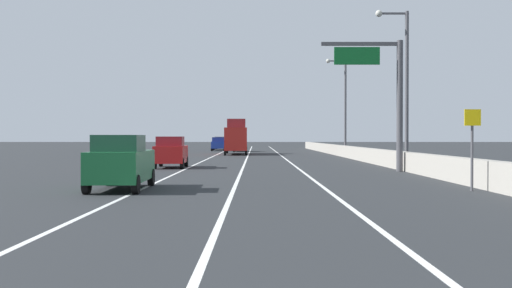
% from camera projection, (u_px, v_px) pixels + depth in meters
% --- Properties ---
extents(ground_plane, '(320.00, 320.00, 0.00)m').
position_uv_depth(ground_plane, '(266.00, 154.00, 67.32)').
color(ground_plane, '#26282B').
extents(lane_stripe_left, '(0.16, 130.00, 0.00)m').
position_uv_depth(lane_stripe_left, '(211.00, 157.00, 58.32)').
color(lane_stripe_left, silver).
rests_on(lane_stripe_left, ground_plane).
extents(lane_stripe_center, '(0.16, 130.00, 0.00)m').
position_uv_depth(lane_stripe_center, '(247.00, 157.00, 58.32)').
color(lane_stripe_center, silver).
rests_on(lane_stripe_center, ground_plane).
extents(lane_stripe_right, '(0.16, 130.00, 0.00)m').
position_uv_depth(lane_stripe_right, '(283.00, 157.00, 58.32)').
color(lane_stripe_right, silver).
rests_on(lane_stripe_right, ground_plane).
extents(jersey_barrier_right, '(0.60, 120.00, 1.10)m').
position_uv_depth(jersey_barrier_right, '(378.00, 157.00, 43.31)').
color(jersey_barrier_right, '#9E998E').
rests_on(jersey_barrier_right, ground_plane).
extents(overhead_sign_gantry, '(4.68, 0.36, 7.50)m').
position_uv_depth(overhead_sign_gantry, '(387.00, 89.00, 34.18)').
color(overhead_sign_gantry, '#47474C').
rests_on(overhead_sign_gantry, ground_plane).
extents(speed_advisory_sign, '(0.60, 0.11, 3.00)m').
position_uv_depth(speed_advisory_sign, '(472.00, 143.00, 21.91)').
color(speed_advisory_sign, '#4C4C51').
rests_on(speed_advisory_sign, ground_plane).
extents(lamp_post_right_second, '(2.14, 0.44, 10.10)m').
position_uv_depth(lamp_post_right_second, '(403.00, 77.00, 38.29)').
color(lamp_post_right_second, '#4C4C51').
rests_on(lamp_post_right_second, ground_plane).
extents(lamp_post_right_third, '(2.14, 0.44, 10.10)m').
position_uv_depth(lamp_post_right_third, '(343.00, 100.00, 62.26)').
color(lamp_post_right_third, '#4C4C51').
rests_on(lamp_post_right_third, ground_plane).
extents(car_blue_0, '(2.03, 4.47, 1.92)m').
position_uv_depth(car_blue_0, '(218.00, 144.00, 84.79)').
color(car_blue_0, '#1E389E').
rests_on(car_blue_0, ground_plane).
extents(car_green_1, '(2.04, 4.56, 2.06)m').
position_uv_depth(car_green_1, '(121.00, 163.00, 22.45)').
color(car_green_1, '#196033').
rests_on(car_green_1, ground_plane).
extents(car_gray_2, '(1.95, 4.31, 1.99)m').
position_uv_depth(car_gray_2, '(221.00, 143.00, 93.06)').
color(car_gray_2, slate).
rests_on(car_gray_2, ground_plane).
extents(car_black_3, '(1.85, 4.59, 1.89)m').
position_uv_depth(car_black_3, '(240.00, 144.00, 80.47)').
color(car_black_3, black).
rests_on(car_black_3, ground_plane).
extents(car_red_4, '(2.04, 4.11, 2.01)m').
position_uv_depth(car_red_4, '(171.00, 152.00, 38.35)').
color(car_red_4, red).
rests_on(car_red_4, ground_plane).
extents(box_truck, '(2.64, 9.74, 4.06)m').
position_uv_depth(box_truck, '(236.00, 138.00, 67.83)').
color(box_truck, '#A51E19').
rests_on(box_truck, ground_plane).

